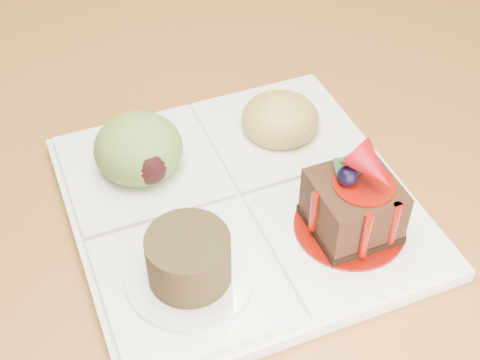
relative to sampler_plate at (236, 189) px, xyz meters
name	(u,v)px	position (x,y,z in m)	size (l,w,h in m)	color
ground	(132,260)	(0.04, 0.59, -0.77)	(6.00, 6.00, 0.00)	brown
sampler_plate	(236,189)	(0.00, 0.00, 0.00)	(0.30, 0.30, 0.11)	white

